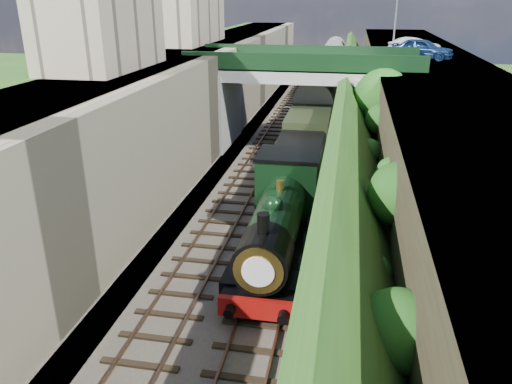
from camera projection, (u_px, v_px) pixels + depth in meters
name	position (u px, v px, depth m)	size (l,w,h in m)	color
ground	(209.00, 366.00, 15.48)	(160.00, 160.00, 0.00)	#1E4714
trackbed	(288.00, 164.00, 33.73)	(10.00, 90.00, 0.20)	#473F38
retaining_wall	(208.00, 111.00, 33.42)	(1.00, 90.00, 7.00)	#756B56
street_plateau_left	(159.00, 109.00, 34.02)	(6.00, 90.00, 7.00)	#262628
street_plateau_right	(441.00, 127.00, 31.00)	(8.00, 90.00, 6.25)	#262628
embankment_slope	(368.00, 133.00, 30.81)	(4.27, 90.00, 6.36)	#1E4714
track_left	(259.00, 160.00, 34.02)	(2.50, 90.00, 0.20)	black
track_right	(306.00, 163.00, 33.47)	(2.50, 90.00, 0.20)	black
road_bridge	(310.00, 95.00, 35.77)	(16.00, 6.40, 7.25)	gray
building_far	(180.00, 5.00, 41.03)	(5.00, 10.00, 6.00)	gray
building_near	(102.00, 30.00, 26.60)	(4.00, 8.00, 4.00)	gray
tree	(384.00, 100.00, 31.22)	(3.60, 3.80, 6.60)	black
lamppost	(397.00, 11.00, 39.99)	(0.87, 0.15, 6.00)	gray
car_blue	(422.00, 49.00, 37.25)	(1.81, 4.50, 1.53)	navy
car_silver	(414.00, 46.00, 40.48)	(1.40, 4.03, 1.33)	silver
locomotive	(279.00, 222.00, 20.85)	(3.10, 10.22, 3.83)	black
tender	(298.00, 172.00, 27.69)	(2.70, 6.00, 3.05)	black
coach_front	(315.00, 114.00, 39.05)	(2.90, 18.00, 3.70)	black
coach_middle	(327.00, 78.00, 56.24)	(2.90, 18.00, 3.70)	black
coach_rear	(334.00, 59.00, 73.43)	(2.90, 18.00, 3.70)	black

